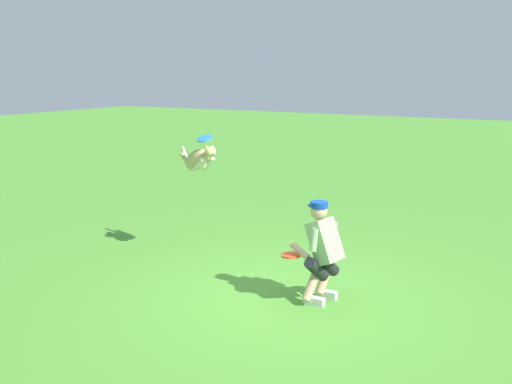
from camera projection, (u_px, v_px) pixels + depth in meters
ground_plane at (285, 298)px, 7.06m from camera, size 60.00×60.00×0.00m
person at (322, 249)px, 6.82m from camera, size 0.65×0.66×1.29m
dog at (199, 160)px, 8.43m from camera, size 0.94×0.54×0.54m
frisbee_flying at (205, 138)px, 8.22m from camera, size 0.34×0.33×0.13m
frisbee_held at (291, 255)px, 6.86m from camera, size 0.31×0.31×0.04m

